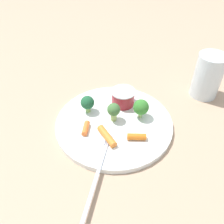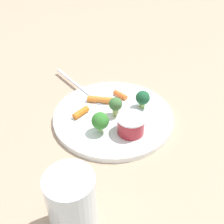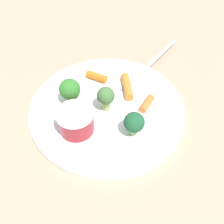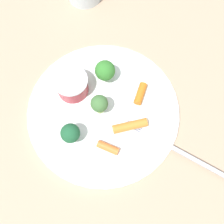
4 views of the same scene
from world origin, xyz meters
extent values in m
plane|color=tan|center=(0.00, 0.00, 0.00)|extent=(2.40, 2.40, 0.00)
cylinder|color=white|center=(0.00, 0.00, 0.01)|extent=(0.26, 0.26, 0.01)
cylinder|color=maroon|center=(-0.06, 0.03, 0.03)|extent=(0.05, 0.05, 0.03)
cylinder|color=silver|center=(-0.06, 0.03, 0.05)|extent=(0.06, 0.06, 0.00)
cylinder|color=#87BD62|center=(-0.04, -0.05, 0.02)|extent=(0.01, 0.01, 0.01)
sphere|color=#1E5733|center=(-0.04, -0.05, 0.04)|extent=(0.03, 0.03, 0.03)
cylinder|color=#94C66F|center=(-0.01, 0.06, 0.02)|extent=(0.01, 0.01, 0.02)
sphere|color=#347B2D|center=(-0.01, 0.06, 0.04)|extent=(0.04, 0.04, 0.04)
cylinder|color=#9AB967|center=(-0.01, 0.00, 0.02)|extent=(0.01, 0.01, 0.02)
sphere|color=#426F3A|center=(-0.01, 0.00, 0.04)|extent=(0.03, 0.03, 0.03)
cylinder|color=orange|center=(0.05, -0.02, 0.02)|extent=(0.06, 0.04, 0.01)
cylinder|color=orange|center=(0.06, 0.04, 0.02)|extent=(0.02, 0.04, 0.01)
cylinder|color=orange|center=(0.02, -0.06, 0.02)|extent=(0.04, 0.02, 0.01)
cube|color=#AEB6C9|center=(0.15, -0.06, 0.01)|extent=(0.16, 0.07, 0.00)
cube|color=#AEB6C9|center=(0.05, -0.03, 0.01)|extent=(0.03, 0.01, 0.00)
cube|color=#AEB6C9|center=(0.05, -0.02, 0.01)|extent=(0.03, 0.01, 0.00)
cube|color=#AEB6C9|center=(0.06, -0.02, 0.01)|extent=(0.03, 0.01, 0.00)
cube|color=#AEB6C9|center=(0.06, -0.02, 0.01)|extent=(0.03, 0.01, 0.00)
cylinder|color=silver|center=(-0.08, 0.25, 0.06)|extent=(0.07, 0.07, 0.11)
camera|label=1|loc=(0.38, -0.06, 0.39)|focal=38.33mm
camera|label=2|loc=(-0.24, 0.42, 0.40)|focal=45.53mm
camera|label=3|loc=(-0.27, -0.09, 0.32)|focal=39.74mm
camera|label=4|loc=(0.04, -0.16, 0.46)|focal=44.66mm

